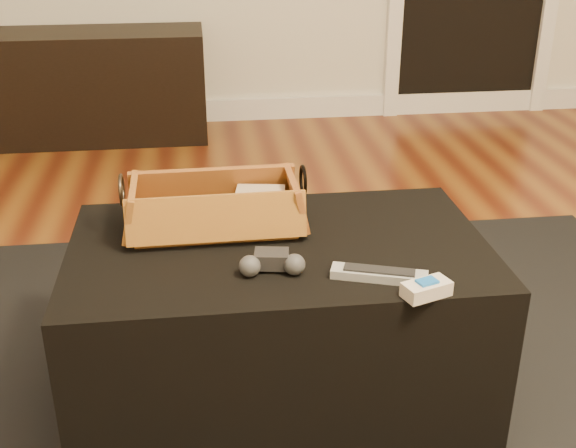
{
  "coord_description": "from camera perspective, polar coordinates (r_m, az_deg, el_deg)",
  "views": [
    {
      "loc": [
        -0.26,
        -1.3,
        1.2
      ],
      "look_at": [
        -0.07,
        0.22,
        0.49
      ],
      "focal_mm": 45.0,
      "sensor_mm": 36.0,
      "label": 1
    }
  ],
  "objects": [
    {
      "name": "media_cabinet",
      "position": [
        3.97,
        -17.02,
        10.35
      ],
      "size": [
        1.41,
        0.45,
        0.56
      ],
      "primitive_type": "cube",
      "color": "black",
      "rests_on": "floor"
    },
    {
      "name": "cloth_bundle",
      "position": [
        1.83,
        -2.19,
        1.72
      ],
      "size": [
        0.13,
        0.1,
        0.07
      ],
      "primitive_type": "cube",
      "rotation": [
        0.0,
        0.0,
        -0.16
      ],
      "color": "tan",
      "rests_on": "wicker_basket"
    },
    {
      "name": "cream_gadget",
      "position": [
        1.53,
        10.88,
        -5.05
      ],
      "size": [
        0.11,
        0.08,
        0.04
      ],
      "color": "beige",
      "rests_on": "ottoman"
    },
    {
      "name": "silver_remote",
      "position": [
        1.58,
        7.21,
        -3.96
      ],
      "size": [
        0.21,
        0.11,
        0.02
      ],
      "color": "#A3A7AB",
      "rests_on": "ottoman"
    },
    {
      "name": "tv_remote",
      "position": [
        1.79,
        -6.45,
        0.21
      ],
      "size": [
        0.24,
        0.08,
        0.02
      ],
      "primitive_type": "cube",
      "rotation": [
        0.0,
        0.0,
        0.12
      ],
      "color": "black",
      "rests_on": "wicker_basket"
    },
    {
      "name": "ottoman",
      "position": [
        1.83,
        -0.71,
        -7.46
      ],
      "size": [
        1.0,
        0.6,
        0.42
      ],
      "primitive_type": "cube",
      "color": "black",
      "rests_on": "area_rug"
    },
    {
      "name": "wicker_basket",
      "position": [
        1.79,
        -5.8,
        1.19
      ],
      "size": [
        0.45,
        0.24,
        0.16
      ],
      "color": "brown",
      "rests_on": "ottoman"
    },
    {
      "name": "baseboard",
      "position": [
        4.19,
        -3.44,
        9.03
      ],
      "size": [
        5.0,
        0.04,
        0.12
      ],
      "primitive_type": "cube",
      "color": "white",
      "rests_on": "floor"
    },
    {
      "name": "game_controller",
      "position": [
        1.59,
        -1.28,
        -3.09
      ],
      "size": [
        0.15,
        0.09,
        0.05
      ],
      "color": "black",
      "rests_on": "ottoman"
    },
    {
      "name": "area_rug",
      "position": [
        1.91,
        -0.49,
        -13.73
      ],
      "size": [
        2.6,
        2.0,
        0.01
      ],
      "primitive_type": "cube",
      "color": "black",
      "rests_on": "floor"
    }
  ]
}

